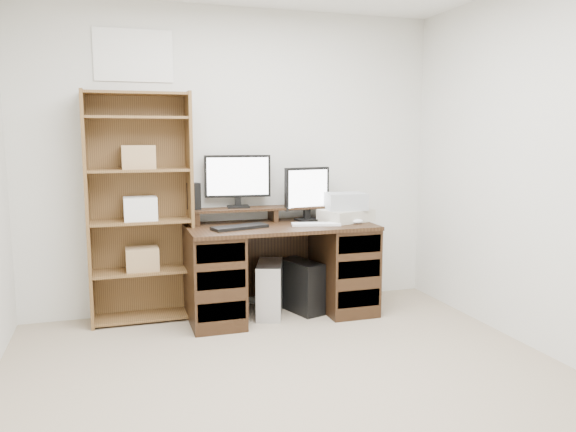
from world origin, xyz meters
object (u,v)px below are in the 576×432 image
monitor_small (307,192)px  tower_silver (270,289)px  printer (346,215)px  tower_black (301,286)px  monitor_wide (238,178)px  bookshelf (140,206)px  desk (280,268)px

monitor_small → tower_silver: size_ratio=1.02×
printer → tower_black: printer is taller
monitor_wide → tower_silver: (0.20, -0.25, -0.89)m
printer → tower_silver: size_ratio=0.90×
printer → tower_black: bearing=158.2°
monitor_small → tower_black: (-0.09, -0.12, -0.78)m
bookshelf → printer: bearing=-7.0°
desk → bookshelf: size_ratio=0.83×
desk → tower_black: 0.26m
printer → monitor_wide: bearing=144.8°
printer → tower_silver: (-0.67, 0.00, -0.58)m
monitor_wide → monitor_small: size_ratio=1.22×
desk → printer: size_ratio=3.78×
desk → monitor_wide: (-0.29, 0.26, 0.72)m
tower_silver → tower_black: size_ratio=0.95×
desk → tower_black: (0.19, 0.03, -0.18)m
monitor_small → tower_silver: bearing=-169.9°
bookshelf → tower_silver: bearing=-11.6°
monitor_wide → bookshelf: 0.82m
monitor_wide → tower_silver: bearing=-46.0°
desk → bookshelf: (-1.08, 0.21, 0.53)m
monitor_small → bookshelf: 1.37m
tower_silver → bookshelf: 1.23m
monitor_wide → tower_black: (0.48, -0.23, -0.90)m
desk → tower_silver: size_ratio=3.42×
tower_black → bookshelf: 1.47m
monitor_small → bookshelf: size_ratio=0.25×
tower_silver → desk: bearing=12.7°
monitor_small → bookshelf: bookshelf is taller
monitor_small → tower_black: size_ratio=0.97×
tower_silver → printer: bearing=18.7°
monitor_wide → printer: size_ratio=1.38×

